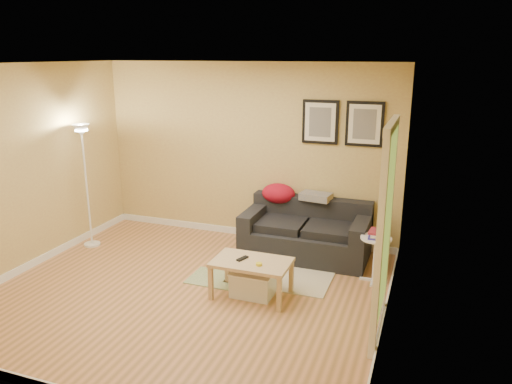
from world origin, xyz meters
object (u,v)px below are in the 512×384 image
(coffee_table, at_px, (252,279))
(floor_lamp, at_px, (87,190))
(sofa, at_px, (306,230))
(side_table, at_px, (375,260))
(book_stack, at_px, (378,234))
(storage_bin, at_px, (253,283))

(coffee_table, xyz_separation_m, floor_lamp, (-2.75, 0.68, 0.62))
(sofa, relative_size, coffee_table, 1.93)
(side_table, bearing_deg, sofa, 153.48)
(book_stack, bearing_deg, side_table, -113.72)
(sofa, relative_size, book_stack, 6.42)
(coffee_table, xyz_separation_m, book_stack, (1.29, 0.89, 0.40))
(storage_bin, distance_m, book_stack, 1.61)
(floor_lamp, bearing_deg, sofa, 12.82)
(side_table, height_order, floor_lamp, floor_lamp)
(sofa, distance_m, side_table, 1.11)
(coffee_table, xyz_separation_m, side_table, (1.27, 0.87, 0.07))
(storage_bin, height_order, floor_lamp, floor_lamp)
(sofa, bearing_deg, floor_lamp, -167.18)
(sofa, height_order, coffee_table, sofa)
(side_table, distance_m, floor_lamp, 4.06)
(side_table, height_order, book_stack, book_stack)
(book_stack, relative_size, floor_lamp, 0.15)
(sofa, xyz_separation_m, side_table, (0.99, -0.49, -0.09))
(sofa, height_order, side_table, sofa)
(side_table, relative_size, book_stack, 2.17)
(sofa, height_order, floor_lamp, floor_lamp)
(floor_lamp, bearing_deg, coffee_table, -13.86)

